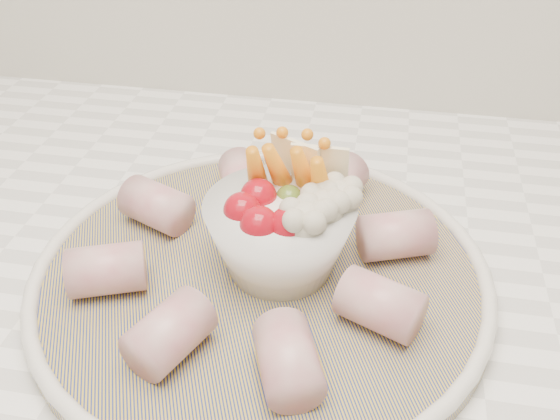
# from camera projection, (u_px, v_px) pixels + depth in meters

# --- Properties ---
(serving_platter) EXTENTS (0.47, 0.47, 0.02)m
(serving_platter) POSITION_uv_depth(u_px,v_px,m) (261.00, 274.00, 0.50)
(serving_platter) COLOR navy
(serving_platter) RESTS_ON kitchen_counter
(veggie_bowl) EXTENTS (0.12, 0.12, 0.10)m
(veggie_bowl) POSITION_uv_depth(u_px,v_px,m) (283.00, 227.00, 0.47)
(veggie_bowl) COLOR white
(veggie_bowl) RESTS_ON serving_platter
(cured_meat_rolls) EXTENTS (0.28, 0.27, 0.04)m
(cured_meat_rolls) POSITION_uv_depth(u_px,v_px,m) (260.00, 251.00, 0.48)
(cured_meat_rolls) COLOR #B55260
(cured_meat_rolls) RESTS_ON serving_platter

